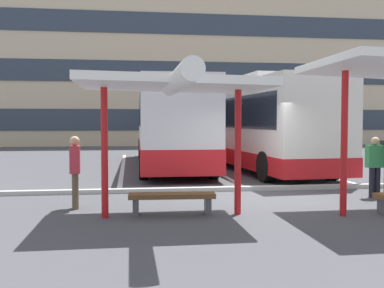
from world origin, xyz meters
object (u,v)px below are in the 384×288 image
object	(u,v)px
waiting_passenger_1	(375,163)
coach_bus_1	(252,125)
bench_0	(172,198)
waiting_passenger_3	(75,167)
coach_bus_0	(170,125)
waiting_shelter_0	(174,86)

from	to	relation	value
waiting_passenger_1	coach_bus_1	bearing A→B (deg)	98.25
bench_0	waiting_passenger_3	bearing A→B (deg)	155.99
coach_bus_0	waiting_shelter_0	xyz separation A→B (m)	(-0.85, -10.81, 0.87)
coach_bus_0	waiting_shelter_0	world-z (taller)	coach_bus_0
bench_0	waiting_passenger_3	distance (m)	2.37
coach_bus_1	waiting_passenger_1	xyz separation A→B (m)	(1.14, -7.85, -0.91)
coach_bus_1	waiting_passenger_3	xyz separation A→B (m)	(-6.34, -8.41, -0.86)
coach_bus_1	waiting_passenger_3	bearing A→B (deg)	-127.03
coach_bus_0	waiting_passenger_1	xyz separation A→B (m)	(4.54, -8.92, -0.90)
waiting_passenger_1	waiting_passenger_3	bearing A→B (deg)	-175.75
waiting_shelter_0	waiting_passenger_1	distance (m)	5.98
coach_bus_1	waiting_shelter_0	size ratio (longest dim) A/B	2.82
coach_bus_0	waiting_passenger_1	distance (m)	10.05
coach_bus_0	waiting_passenger_3	size ratio (longest dim) A/B	7.53
coach_bus_0	coach_bus_1	bearing A→B (deg)	-17.45
waiting_shelter_0	waiting_passenger_1	world-z (taller)	waiting_shelter_0
waiting_passenger_1	waiting_passenger_3	xyz separation A→B (m)	(-7.48, -0.56, 0.05)
coach_bus_0	bench_0	world-z (taller)	coach_bus_0
coach_bus_1	waiting_shelter_0	world-z (taller)	coach_bus_1
bench_0	waiting_passenger_3	size ratio (longest dim) A/B	1.12
waiting_shelter_0	bench_0	distance (m)	2.35
bench_0	waiting_passenger_1	world-z (taller)	waiting_passenger_1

